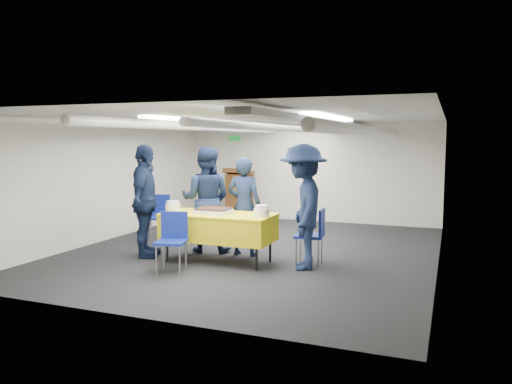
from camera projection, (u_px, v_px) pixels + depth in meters
ground at (254, 251)px, 8.65m from camera, size 7.00×7.00×0.00m
room_shell at (268, 146)px, 8.80m from camera, size 6.00×7.00×2.30m
serving_table at (218, 227)px, 7.81m from camera, size 1.75×0.82×0.77m
sheet_cake at (214, 211)px, 7.80m from camera, size 0.53×0.41×0.09m
plate_stack_left at (173, 207)px, 8.02m from camera, size 0.24×0.24×0.17m
plate_stack_right at (262, 211)px, 7.47m from camera, size 0.23×0.23×0.17m
podium at (239, 194)px, 11.99m from camera, size 0.62×0.53×1.25m
chair_near at (173, 235)px, 7.26m from camera, size 0.51×0.51×0.87m
chair_right at (315, 231)px, 7.63m from camera, size 0.46×0.46×0.87m
chair_left at (158, 213)px, 9.52m from camera, size 0.53×0.53×0.87m
sailor_a at (244, 206)px, 8.24m from camera, size 0.61×0.41×1.64m
sailor_b at (206, 199)px, 8.52m from camera, size 1.00×0.86×1.80m
sailor_c at (145, 201)px, 8.12m from camera, size 0.81×1.17×1.85m
sailor_d at (303, 207)px, 7.37m from camera, size 1.04×1.36×1.86m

